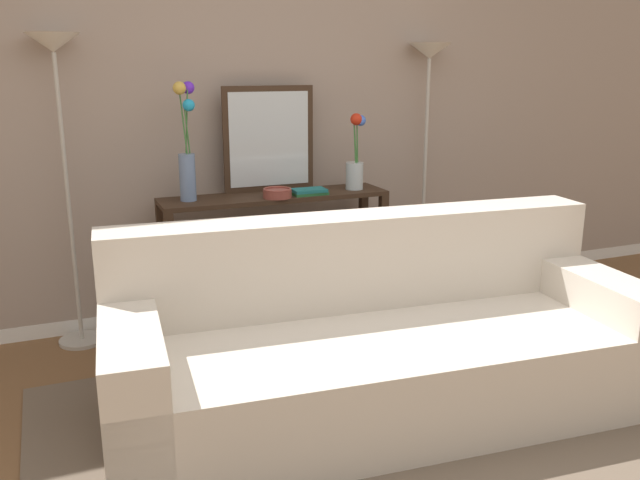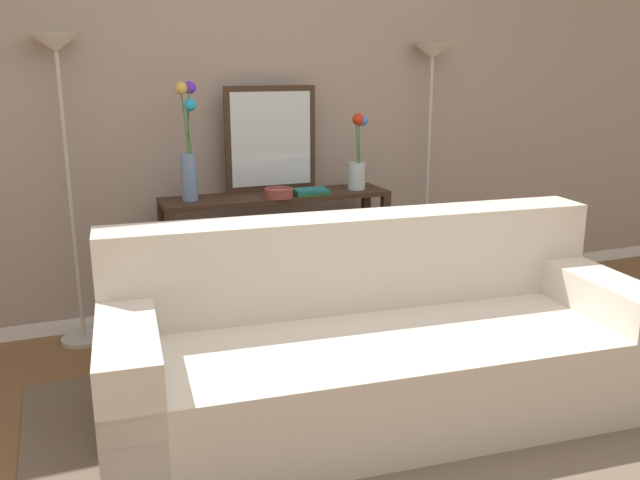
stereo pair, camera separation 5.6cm
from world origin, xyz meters
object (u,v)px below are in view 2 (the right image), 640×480
Objects in this scene: wall_mirror at (271,139)px; fruit_bowl at (279,193)px; floor_lamp_right at (431,100)px; couch at (376,346)px; console_table at (277,235)px; floor_lamp_left at (61,105)px; book_stack at (311,192)px; vase_short_flowers at (357,161)px; vase_tall_flowers at (188,151)px; book_row_under_console at (209,322)px.

wall_mirror is 0.38m from fruit_bowl.
couch is at bearing -127.90° from floor_lamp_right.
console_table is 0.80× the size of floor_lamp_left.
vase_short_flowers is at bearing 8.35° from book_stack.
wall_mirror reaches higher than fruit_bowl.
vase_tall_flowers reaches higher than book_stack.
floor_lamp_left is at bearing 174.90° from vase_short_flowers.
console_table is 1.43m from floor_lamp_left.
wall_mirror reaches higher than book_row_under_console.
book_row_under_console is at bearing -180.00° from console_table.
wall_mirror is 0.95× the size of vase_tall_flowers.
floor_lamp_left is 1.48m from book_stack.
couch is 3.75× the size of vase_tall_flowers.
floor_lamp_right reaches higher than vase_short_flowers.
floor_lamp_left reaches higher than book_row_under_console.
wall_mirror is at bearing 13.12° from vase_tall_flowers.
vase_tall_flowers is 0.77m from book_stack.
fruit_bowl is (0.50, -0.11, -0.26)m from vase_tall_flowers.
book_row_under_console is at bearing -9.67° from vase_tall_flowers.
book_stack is (0.18, -0.22, -0.30)m from wall_mirror.
couch reaches higher than book_stack.
floor_lamp_right is at bearing -0.80° from wall_mirror.
floor_lamp_right reaches higher than console_table.
console_table is (-0.08, 1.22, 0.26)m from couch.
floor_lamp_right reaches higher than wall_mirror.
floor_lamp_right is at bearing 4.40° from book_row_under_console.
book_row_under_console is (-0.43, 0.10, -0.79)m from fruit_bowl.
floor_lamp_right is at bearing 3.79° from vase_tall_flowers.
fruit_bowl is at bearing -172.83° from vase_short_flowers.
book_stack is at bearing -7.31° from vase_tall_flowers.
wall_mirror is 1.19m from book_row_under_console.
book_row_under_console is (0.07, -0.01, -1.05)m from vase_tall_flowers.
book_row_under_console is (-0.64, 0.08, -0.78)m from book_stack.
floor_lamp_left is 10.28× the size of fruit_bowl.
wall_mirror reaches higher than couch.
floor_lamp_left is 6.88× the size of book_row_under_console.
vase_short_flowers is 2.81× the size of fruit_bowl.
floor_lamp_right reaches higher than book_row_under_console.
book_row_under_console is (-0.45, -0.00, -0.51)m from console_table.
book_stack is at bearing 84.60° from couch.
book_stack is at bearing -171.65° from vase_short_flowers.
fruit_bowl is at bearing -100.31° from console_table.
book_row_under_console is (0.73, -0.12, -1.32)m from floor_lamp_left.
wall_mirror reaches higher than book_stack.
book_stack is (0.19, -0.08, 0.27)m from console_table.
book_stack is at bearing 5.29° from fruit_bowl.
floor_lamp_right is 8.09× the size of book_stack.
floor_lamp_left reaches higher than book_stack.
book_row_under_console is at bearing 113.73° from couch.
floor_lamp_left is 1.01× the size of floor_lamp_right.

